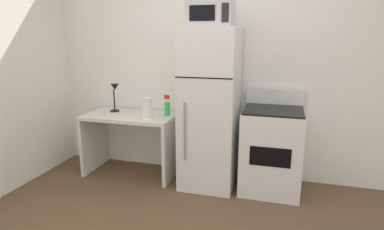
{
  "coord_description": "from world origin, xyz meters",
  "views": [
    {
      "loc": [
        0.66,
        -2.08,
        1.67
      ],
      "look_at": [
        -0.24,
        1.1,
        0.86
      ],
      "focal_mm": 30.02,
      "sensor_mm": 36.0,
      "label": 1
    }
  ],
  "objects_px": {
    "desk_lamp": "(115,93)",
    "refrigerator": "(210,109)",
    "paper_towel_roll": "(147,108)",
    "spray_bottle": "(167,107)",
    "oven_range": "(271,150)",
    "desk": "(131,133)",
    "microwave": "(211,14)"
  },
  "relations": [
    {
      "from": "desk_lamp",
      "to": "refrigerator",
      "type": "distance_m",
      "value": 1.24
    },
    {
      "from": "desk_lamp",
      "to": "refrigerator",
      "type": "bearing_deg",
      "value": -4.67
    },
    {
      "from": "paper_towel_roll",
      "to": "spray_bottle",
      "type": "xyz_separation_m",
      "value": [
        0.17,
        0.2,
        -0.02
      ]
    },
    {
      "from": "spray_bottle",
      "to": "paper_towel_roll",
      "type": "bearing_deg",
      "value": -130.77
    },
    {
      "from": "spray_bottle",
      "to": "oven_range",
      "type": "relative_size",
      "value": 0.23
    },
    {
      "from": "refrigerator",
      "to": "desk",
      "type": "bearing_deg",
      "value": 178.77
    },
    {
      "from": "refrigerator",
      "to": "oven_range",
      "type": "height_order",
      "value": "refrigerator"
    },
    {
      "from": "desk_lamp",
      "to": "microwave",
      "type": "height_order",
      "value": "microwave"
    },
    {
      "from": "desk",
      "to": "microwave",
      "type": "distance_m",
      "value": 1.69
    },
    {
      "from": "paper_towel_roll",
      "to": "desk",
      "type": "bearing_deg",
      "value": 156.73
    },
    {
      "from": "paper_towel_roll",
      "to": "desk_lamp",
      "type": "bearing_deg",
      "value": 158.95
    },
    {
      "from": "refrigerator",
      "to": "spray_bottle",
      "type": "bearing_deg",
      "value": 169.9
    },
    {
      "from": "desk",
      "to": "desk_lamp",
      "type": "relative_size",
      "value": 3.1
    },
    {
      "from": "desk",
      "to": "desk_lamp",
      "type": "bearing_deg",
      "value": 161.64
    },
    {
      "from": "desk_lamp",
      "to": "oven_range",
      "type": "bearing_deg",
      "value": -2.31
    },
    {
      "from": "desk",
      "to": "paper_towel_roll",
      "type": "bearing_deg",
      "value": -23.27
    },
    {
      "from": "spray_bottle",
      "to": "refrigerator",
      "type": "xyz_separation_m",
      "value": [
        0.54,
        -0.1,
        0.03
      ]
    },
    {
      "from": "paper_towel_roll",
      "to": "oven_range",
      "type": "height_order",
      "value": "oven_range"
    },
    {
      "from": "paper_towel_roll",
      "to": "oven_range",
      "type": "bearing_deg",
      "value": 5.01
    },
    {
      "from": "refrigerator",
      "to": "microwave",
      "type": "relative_size",
      "value": 3.83
    },
    {
      "from": "refrigerator",
      "to": "microwave",
      "type": "distance_m",
      "value": 1.01
    },
    {
      "from": "desk",
      "to": "oven_range",
      "type": "bearing_deg",
      "value": 0.06
    },
    {
      "from": "desk_lamp",
      "to": "oven_range",
      "type": "xyz_separation_m",
      "value": [
        1.91,
        -0.08,
        -0.52
      ]
    },
    {
      "from": "refrigerator",
      "to": "oven_range",
      "type": "distance_m",
      "value": 0.8
    },
    {
      "from": "desk_lamp",
      "to": "microwave",
      "type": "xyz_separation_m",
      "value": [
        1.23,
        -0.12,
        0.9
      ]
    },
    {
      "from": "desk",
      "to": "desk_lamp",
      "type": "height_order",
      "value": "desk_lamp"
    },
    {
      "from": "desk",
      "to": "desk_lamp",
      "type": "distance_m",
      "value": 0.53
    },
    {
      "from": "paper_towel_roll",
      "to": "oven_range",
      "type": "xyz_separation_m",
      "value": [
        1.39,
        0.12,
        -0.4
      ]
    },
    {
      "from": "desk_lamp",
      "to": "spray_bottle",
      "type": "height_order",
      "value": "desk_lamp"
    },
    {
      "from": "desk_lamp",
      "to": "spray_bottle",
      "type": "bearing_deg",
      "value": -0.33
    },
    {
      "from": "refrigerator",
      "to": "oven_range",
      "type": "xyz_separation_m",
      "value": [
        0.68,
        0.02,
        -0.41
      ]
    },
    {
      "from": "desk_lamp",
      "to": "spray_bottle",
      "type": "distance_m",
      "value": 0.7
    }
  ]
}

